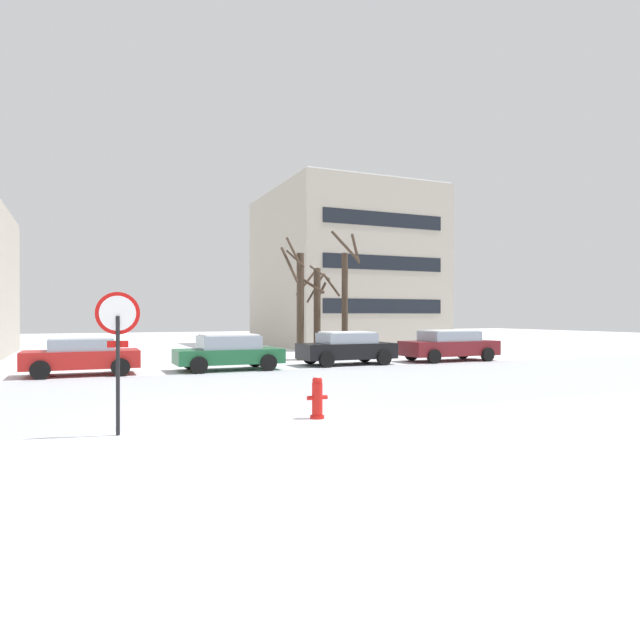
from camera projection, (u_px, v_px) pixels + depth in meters
name	position (u px, v px, depth m)	size (l,w,h in m)	color
ground_plane	(227.00, 415.00, 11.93)	(120.00, 120.00, 0.00)	white
road_surface	(194.00, 392.00, 15.42)	(80.00, 9.62, 0.00)	#B7BCC4
stop_sign	(118.00, 335.00, 9.83)	(0.76, 0.12, 2.56)	black
fire_hydrant	(317.00, 396.00, 11.48)	(0.44, 0.30, 0.91)	red
parked_car_red	(81.00, 356.00, 19.72)	(3.89, 2.04, 1.36)	red
parked_car_green	(229.00, 352.00, 21.58)	(4.11, 2.07, 1.40)	#1E6038
parked_car_black	(347.00, 348.00, 23.95)	(4.14, 2.02, 1.43)	black
parked_car_maroon	(449.00, 345.00, 25.91)	(4.57, 2.07, 1.45)	maroon
tree_far_left	(300.00, 302.00, 26.25)	(1.03, 1.37, 5.84)	#423326
tree_far_right	(317.00, 310.00, 26.88)	(1.49, 1.77, 4.54)	#423326
tree_far_mid	(345.00, 298.00, 27.37)	(1.81, 1.69, 6.26)	#423326
building_far_right	(343.00, 269.00, 40.01)	(10.53, 11.96, 10.95)	#B2A899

